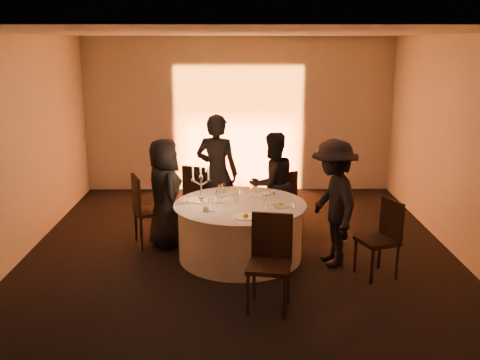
{
  "coord_description": "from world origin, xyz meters",
  "views": [
    {
      "loc": [
        -0.06,
        -6.91,
        2.9
      ],
      "look_at": [
        0.0,
        0.2,
        1.05
      ],
      "focal_mm": 40.0,
      "sensor_mm": 36.0,
      "label": 1
    }
  ],
  "objects_px": {
    "guest_left": "(165,193)",
    "chair_back_right": "(283,194)",
    "coffee_cup": "(206,209)",
    "guest_back_right": "(272,184)",
    "chair_right": "(383,234)",
    "guest_right": "(333,203)",
    "chair_left": "(145,206)",
    "chair_back_left": "(197,189)",
    "guest_back_left": "(217,173)",
    "banquet_table": "(240,231)",
    "candelabra": "(201,188)",
    "chair_front": "(270,255)"
  },
  "relations": [
    {
      "from": "guest_back_right",
      "to": "coffee_cup",
      "type": "xyz_separation_m",
      "value": [
        -0.94,
        -1.28,
        0.01
      ]
    },
    {
      "from": "banquet_table",
      "to": "chair_right",
      "type": "xyz_separation_m",
      "value": [
        1.79,
        -0.61,
        0.17
      ]
    },
    {
      "from": "chair_back_left",
      "to": "chair_back_right",
      "type": "height_order",
      "value": "chair_back_left"
    },
    {
      "from": "chair_back_left",
      "to": "guest_back_right",
      "type": "bearing_deg",
      "value": 173.72
    },
    {
      "from": "banquet_table",
      "to": "guest_back_right",
      "type": "bearing_deg",
      "value": 62.57
    },
    {
      "from": "chair_right",
      "to": "guest_left",
      "type": "distance_m",
      "value": 3.08
    },
    {
      "from": "chair_left",
      "to": "candelabra",
      "type": "distance_m",
      "value": 1.05
    },
    {
      "from": "coffee_cup",
      "to": "candelabra",
      "type": "distance_m",
      "value": 0.4
    },
    {
      "from": "chair_back_right",
      "to": "candelabra",
      "type": "distance_m",
      "value": 1.93
    },
    {
      "from": "guest_right",
      "to": "candelabra",
      "type": "height_order",
      "value": "guest_right"
    },
    {
      "from": "guest_back_left",
      "to": "guest_back_right",
      "type": "height_order",
      "value": "guest_back_left"
    },
    {
      "from": "chair_back_left",
      "to": "guest_back_right",
      "type": "height_order",
      "value": "guest_back_right"
    },
    {
      "from": "banquet_table",
      "to": "guest_left",
      "type": "distance_m",
      "value": 1.25
    },
    {
      "from": "banquet_table",
      "to": "chair_left",
      "type": "relative_size",
      "value": 1.73
    },
    {
      "from": "chair_front",
      "to": "guest_left",
      "type": "height_order",
      "value": "guest_left"
    },
    {
      "from": "chair_left",
      "to": "guest_back_left",
      "type": "relative_size",
      "value": 0.57
    },
    {
      "from": "chair_left",
      "to": "chair_back_right",
      "type": "bearing_deg",
      "value": -87.83
    },
    {
      "from": "banquet_table",
      "to": "chair_back_right",
      "type": "distance_m",
      "value": 1.59
    },
    {
      "from": "chair_left",
      "to": "guest_back_right",
      "type": "bearing_deg",
      "value": -97.61
    },
    {
      "from": "guest_left",
      "to": "guest_back_right",
      "type": "xyz_separation_m",
      "value": [
        1.58,
        0.49,
        0.01
      ]
    },
    {
      "from": "chair_left",
      "to": "chair_back_right",
      "type": "xyz_separation_m",
      "value": [
        2.09,
        0.93,
        -0.09
      ]
    },
    {
      "from": "guest_left",
      "to": "guest_back_right",
      "type": "bearing_deg",
      "value": -96.07
    },
    {
      "from": "chair_right",
      "to": "guest_right",
      "type": "bearing_deg",
      "value": -144.55
    },
    {
      "from": "banquet_table",
      "to": "coffee_cup",
      "type": "height_order",
      "value": "coffee_cup"
    },
    {
      "from": "chair_front",
      "to": "candelabra",
      "type": "relative_size",
      "value": 1.68
    },
    {
      "from": "guest_back_right",
      "to": "guest_right",
      "type": "xyz_separation_m",
      "value": [
        0.72,
        -1.18,
        0.05
      ]
    },
    {
      "from": "guest_back_right",
      "to": "chair_right",
      "type": "bearing_deg",
      "value": 102.07
    },
    {
      "from": "coffee_cup",
      "to": "chair_left",
      "type": "bearing_deg",
      "value": 139.05
    },
    {
      "from": "banquet_table",
      "to": "guest_right",
      "type": "height_order",
      "value": "guest_right"
    },
    {
      "from": "guest_left",
      "to": "chair_back_right",
      "type": "bearing_deg",
      "value": -85.56
    },
    {
      "from": "chair_back_right",
      "to": "coffee_cup",
      "type": "distance_m",
      "value": 2.11
    },
    {
      "from": "banquet_table",
      "to": "coffee_cup",
      "type": "distance_m",
      "value": 0.69
    },
    {
      "from": "chair_back_right",
      "to": "guest_back_right",
      "type": "height_order",
      "value": "guest_back_right"
    },
    {
      "from": "chair_left",
      "to": "chair_right",
      "type": "height_order",
      "value": "chair_left"
    },
    {
      "from": "chair_left",
      "to": "chair_back_right",
      "type": "height_order",
      "value": "chair_left"
    },
    {
      "from": "chair_back_right",
      "to": "candelabra",
      "type": "xyz_separation_m",
      "value": [
        -1.24,
        -1.4,
        0.49
      ]
    },
    {
      "from": "candelabra",
      "to": "guest_left",
      "type": "bearing_deg",
      "value": 141.11
    },
    {
      "from": "chair_right",
      "to": "guest_right",
      "type": "height_order",
      "value": "guest_right"
    },
    {
      "from": "guest_right",
      "to": "coffee_cup",
      "type": "relative_size",
      "value": 15.37
    },
    {
      "from": "chair_left",
      "to": "chair_back_left",
      "type": "relative_size",
      "value": 1.11
    },
    {
      "from": "guest_left",
      "to": "candelabra",
      "type": "height_order",
      "value": "guest_left"
    },
    {
      "from": "guest_back_left",
      "to": "coffee_cup",
      "type": "distance_m",
      "value": 1.46
    },
    {
      "from": "guest_back_left",
      "to": "candelabra",
      "type": "xyz_separation_m",
      "value": [
        -0.17,
        -1.11,
        0.07
      ]
    },
    {
      "from": "chair_front",
      "to": "coffee_cup",
      "type": "relative_size",
      "value": 9.6
    },
    {
      "from": "chair_right",
      "to": "coffee_cup",
      "type": "distance_m",
      "value": 2.27
    },
    {
      "from": "guest_back_left",
      "to": "chair_right",
      "type": "bearing_deg",
      "value": 158.33
    },
    {
      "from": "chair_back_left",
      "to": "guest_back_left",
      "type": "distance_m",
      "value": 0.71
    },
    {
      "from": "chair_left",
      "to": "coffee_cup",
      "type": "distance_m",
      "value": 1.25
    },
    {
      "from": "coffee_cup",
      "to": "guest_back_right",
      "type": "bearing_deg",
      "value": 53.65
    },
    {
      "from": "chair_right",
      "to": "candelabra",
      "type": "xyz_separation_m",
      "value": [
        -2.32,
        0.63,
        0.43
      ]
    }
  ]
}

